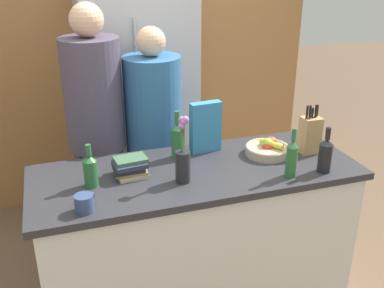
# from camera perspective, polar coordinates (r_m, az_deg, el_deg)

# --- Properties ---
(kitchen_island) EXTENTS (1.85, 0.70, 0.92)m
(kitchen_island) POSITION_cam_1_polar(r_m,az_deg,el_deg) (2.77, 0.57, -11.76)
(kitchen_island) COLOR silver
(kitchen_island) RESTS_ON ground_plane
(back_wall_wood) EXTENTS (3.05, 0.12, 2.60)m
(back_wall_wood) POSITION_cam_1_polar(r_m,az_deg,el_deg) (3.89, -7.10, 12.02)
(back_wall_wood) COLOR #9E6B3D
(back_wall_wood) RESTS_ON ground_plane
(refrigerator) EXTENTS (0.84, 0.63, 1.99)m
(refrigerator) POSITION_cam_1_polar(r_m,az_deg,el_deg) (3.61, -6.82, 6.14)
(refrigerator) COLOR #B7B7BC
(refrigerator) RESTS_ON ground_plane
(fruit_bowl) EXTENTS (0.27, 0.27, 0.10)m
(fruit_bowl) POSITION_cam_1_polar(r_m,az_deg,el_deg) (2.74, 9.59, -0.56)
(fruit_bowl) COLOR tan
(fruit_bowl) RESTS_ON kitchen_island
(knife_block) EXTENTS (0.11, 0.09, 0.31)m
(knife_block) POSITION_cam_1_polar(r_m,az_deg,el_deg) (2.79, 14.74, 1.19)
(knife_block) COLOR tan
(knife_block) RESTS_ON kitchen_island
(flower_vase) EXTENTS (0.08, 0.08, 0.37)m
(flower_vase) POSITION_cam_1_polar(r_m,az_deg,el_deg) (2.35, -1.16, -1.80)
(flower_vase) COLOR #232328
(flower_vase) RESTS_ON kitchen_island
(cereal_box) EXTENTS (0.19, 0.08, 0.31)m
(cereal_box) POSITION_cam_1_polar(r_m,az_deg,el_deg) (2.70, 1.73, 2.15)
(cereal_box) COLOR teal
(cereal_box) RESTS_ON kitchen_island
(coffee_mug) EXTENTS (0.11, 0.11, 0.08)m
(coffee_mug) POSITION_cam_1_polar(r_m,az_deg,el_deg) (2.19, -13.48, -7.29)
(coffee_mug) COLOR #334770
(coffee_mug) RESTS_ON kitchen_island
(book_stack) EXTENTS (0.19, 0.16, 0.10)m
(book_stack) POSITION_cam_1_polar(r_m,az_deg,el_deg) (2.47, -7.88, -2.92)
(book_stack) COLOR #B7A88E
(book_stack) RESTS_ON kitchen_island
(bottle_oil) EXTENTS (0.07, 0.07, 0.26)m
(bottle_oil) POSITION_cam_1_polar(r_m,az_deg,el_deg) (2.57, 16.58, -1.28)
(bottle_oil) COLOR black
(bottle_oil) RESTS_ON kitchen_island
(bottle_vinegar) EXTENTS (0.07, 0.07, 0.24)m
(bottle_vinegar) POSITION_cam_1_polar(r_m,az_deg,el_deg) (2.38, -12.79, -3.25)
(bottle_vinegar) COLOR #286633
(bottle_vinegar) RESTS_ON kitchen_island
(bottle_wine) EXTENTS (0.07, 0.07, 0.29)m
(bottle_wine) POSITION_cam_1_polar(r_m,az_deg,el_deg) (2.63, -1.87, 0.56)
(bottle_wine) COLOR #286633
(bottle_wine) RESTS_ON kitchen_island
(bottle_water) EXTENTS (0.06, 0.06, 0.28)m
(bottle_water) POSITION_cam_1_polar(r_m,az_deg,el_deg) (2.47, 12.54, -1.71)
(bottle_water) COLOR #286633
(bottle_water) RESTS_ON kitchen_island
(person_at_sink) EXTENTS (0.37, 0.37, 1.78)m
(person_at_sink) POSITION_cam_1_polar(r_m,az_deg,el_deg) (3.00, -12.08, 2.22)
(person_at_sink) COLOR #383842
(person_at_sink) RESTS_ON ground_plane
(person_in_blue) EXTENTS (0.38, 0.38, 1.63)m
(person_in_blue) POSITION_cam_1_polar(r_m,az_deg,el_deg) (3.08, -4.83, 1.32)
(person_in_blue) COLOR #383842
(person_in_blue) RESTS_ON ground_plane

